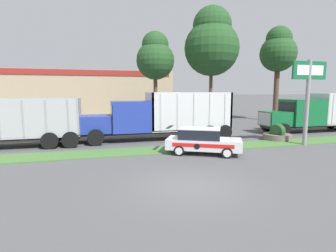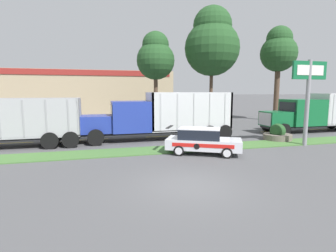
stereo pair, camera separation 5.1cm
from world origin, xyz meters
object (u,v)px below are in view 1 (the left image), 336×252
dump_truck_lead (312,114)px  dump_truck_mid (146,119)px  rally_car (202,141)px  store_sign_post (308,86)px  stone_planter (277,134)px

dump_truck_lead → dump_truck_mid: size_ratio=1.00×
dump_truck_lead → dump_truck_mid: dump_truck_mid is taller
dump_truck_mid → rally_car: size_ratio=2.46×
rally_car → store_sign_post: (7.81, 0.45, 3.31)m
rally_car → stone_planter: size_ratio=2.23×
dump_truck_mid → store_sign_post: store_sign_post is taller
dump_truck_lead → stone_planter: size_ratio=5.50×
stone_planter → dump_truck_mid: bearing=164.5°
rally_car → stone_planter: bearing=19.8°
store_sign_post → stone_planter: store_sign_post is taller
dump_truck_lead → stone_planter: 6.58m
rally_car → store_sign_post: bearing=3.3°
dump_truck_mid → stone_planter: dump_truck_mid is taller
store_sign_post → stone_planter: (-0.55, 2.16, -3.67)m
rally_car → store_sign_post: size_ratio=0.81×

